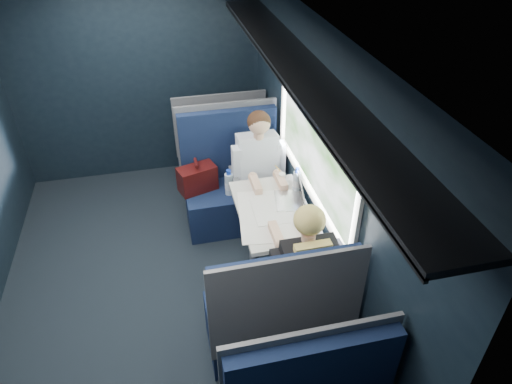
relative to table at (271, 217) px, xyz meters
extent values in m
cube|color=black|center=(-1.03, 0.00, -0.67)|extent=(2.80, 4.20, 0.01)
cube|color=black|center=(0.42, 0.00, 0.49)|extent=(0.10, 4.20, 2.30)
cube|color=black|center=(-1.03, 2.15, 0.49)|extent=(2.80, 0.10, 2.30)
cube|color=silver|center=(-1.03, 0.00, 1.69)|extent=(2.80, 4.20, 0.10)
cube|color=beige|center=(0.35, 0.00, 1.08)|extent=(0.03, 1.84, 0.07)
cube|color=beige|center=(0.35, 0.00, 0.23)|extent=(0.03, 1.84, 0.07)
cube|color=beige|center=(0.35, -0.89, 0.66)|extent=(0.03, 0.07, 0.78)
cube|color=beige|center=(0.35, 0.89, 0.66)|extent=(0.03, 0.07, 0.78)
cube|color=black|center=(0.19, 0.00, 1.32)|extent=(0.36, 4.10, 0.04)
cube|color=black|center=(0.02, 0.00, 1.30)|extent=(0.02, 4.10, 0.03)
cube|color=red|center=(0.35, 0.00, 1.23)|extent=(0.01, 0.10, 0.12)
cylinder|color=#54565E|center=(-0.15, 0.00, -0.31)|extent=(0.08, 0.08, 0.70)
cube|color=silver|center=(0.03, 0.00, 0.06)|extent=(0.62, 1.00, 0.04)
cube|color=black|center=(-0.18, 0.78, -0.44)|extent=(1.00, 0.50, 0.45)
cube|color=black|center=(-0.18, 1.08, 0.16)|extent=(1.00, 0.10, 0.75)
cube|color=#54565E|center=(-0.18, 1.14, 0.19)|extent=(1.04, 0.03, 0.82)
cube|color=#54565E|center=(-0.18, 0.73, -0.11)|extent=(0.06, 0.40, 0.20)
cube|color=#3F0D0D|center=(-0.55, 0.86, -0.08)|extent=(0.42, 0.30, 0.27)
cylinder|color=#3F0D0D|center=(-0.55, 0.86, 0.11)|extent=(0.08, 0.16, 0.03)
cylinder|color=silver|center=(-0.25, 0.72, -0.10)|extent=(0.09, 0.09, 0.23)
cylinder|color=#1636AB|center=(-0.25, 0.72, 0.04)|extent=(0.05, 0.05, 0.05)
cube|color=black|center=(-0.18, -0.78, -0.44)|extent=(1.00, 0.50, 0.45)
cube|color=black|center=(-0.18, -1.08, 0.16)|extent=(1.00, 0.10, 0.75)
cube|color=#54565E|center=(-0.18, -1.14, 0.19)|extent=(1.04, 0.03, 0.82)
cube|color=#54565E|center=(-0.18, -0.73, -0.11)|extent=(0.06, 0.40, 0.20)
cube|color=black|center=(-0.18, 1.88, -0.44)|extent=(1.00, 0.40, 0.45)
cube|color=black|center=(-0.18, 1.64, 0.12)|extent=(1.00, 0.10, 0.66)
cube|color=#54565E|center=(-0.18, 1.59, 0.14)|extent=(1.04, 0.03, 0.72)
cube|color=black|center=(-0.18, -1.64, 0.12)|extent=(1.00, 0.10, 0.66)
cube|color=#54565E|center=(-0.18, -1.59, 0.14)|extent=(1.04, 0.03, 0.72)
cube|color=black|center=(0.07, 0.64, -0.13)|extent=(0.36, 0.44, 0.16)
cube|color=black|center=(0.07, 0.44, -0.44)|extent=(0.32, 0.12, 0.45)
cube|color=white|center=(0.07, 0.80, 0.12)|extent=(0.40, 0.29, 0.53)
cylinder|color=#D8A88C|center=(0.07, 0.76, 0.40)|extent=(0.10, 0.10, 0.06)
sphere|color=#D8A88C|center=(0.07, 0.74, 0.53)|extent=(0.21, 0.21, 0.21)
sphere|color=#382114|center=(0.07, 0.76, 0.55)|extent=(0.22, 0.22, 0.22)
cube|color=white|center=(-0.15, 0.76, 0.12)|extent=(0.09, 0.12, 0.34)
cube|color=white|center=(0.29, 0.76, 0.12)|extent=(0.09, 0.12, 0.34)
cube|color=black|center=(0.07, -0.64, -0.13)|extent=(0.36, 0.44, 0.16)
cube|color=black|center=(0.07, -0.44, -0.44)|extent=(0.32, 0.12, 0.45)
cube|color=black|center=(0.07, -0.80, 0.12)|extent=(0.40, 0.29, 0.53)
cylinder|color=#D8A88C|center=(0.07, -0.76, 0.40)|extent=(0.10, 0.10, 0.06)
sphere|color=#D8A88C|center=(0.07, -0.74, 0.53)|extent=(0.21, 0.21, 0.21)
sphere|color=#D4BD63|center=(0.07, -0.76, 0.55)|extent=(0.22, 0.22, 0.22)
cube|color=black|center=(-0.15, -0.76, 0.12)|extent=(0.09, 0.12, 0.34)
cube|color=black|center=(0.29, -0.76, 0.12)|extent=(0.09, 0.12, 0.34)
cube|color=#D4BD63|center=(0.07, -0.86, 0.24)|extent=(0.26, 0.07, 0.36)
cube|color=white|center=(-0.04, -0.07, 0.08)|extent=(0.59, 0.78, 0.01)
cube|color=silver|center=(0.18, 0.08, 0.08)|extent=(0.29, 0.35, 0.01)
cube|color=silver|center=(0.30, 0.08, 0.20)|extent=(0.07, 0.31, 0.22)
cube|color=black|center=(0.29, 0.08, 0.20)|extent=(0.05, 0.27, 0.18)
cylinder|color=silver|center=(0.30, 0.23, 0.18)|extent=(0.07, 0.07, 0.20)
cylinder|color=#1636AB|center=(0.30, 0.23, 0.30)|extent=(0.04, 0.04, 0.04)
cylinder|color=white|center=(0.21, 0.41, 0.12)|extent=(0.06, 0.06, 0.08)
camera|label=1|loc=(-0.82, -3.02, 2.49)|focal=32.00mm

